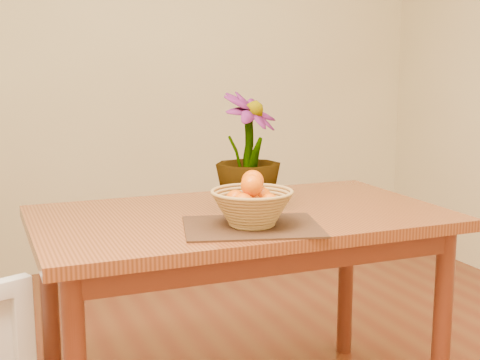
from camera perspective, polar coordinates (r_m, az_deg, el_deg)
name	(u,v)px	position (r m, az deg, el deg)	size (l,w,h in m)	color
wall_back	(118,46)	(4.12, -10.34, 11.19)	(4.00, 0.02, 2.70)	beige
table	(241,237)	(2.32, 0.07, -4.89)	(1.40, 0.80, 0.75)	brown
placemat	(252,227)	(2.09, 1.03, -4.01)	(0.42, 0.32, 0.01)	#391F14
wicker_basket	(252,209)	(2.08, 1.04, -2.53)	(0.26, 0.26, 0.11)	#A27D43
orange_pile	(252,196)	(2.07, 1.04, -1.35)	(0.16, 0.15, 0.13)	#D25803
potted_plant	(248,152)	(2.31, 0.72, 2.41)	(0.23, 0.23, 0.41)	#184B15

